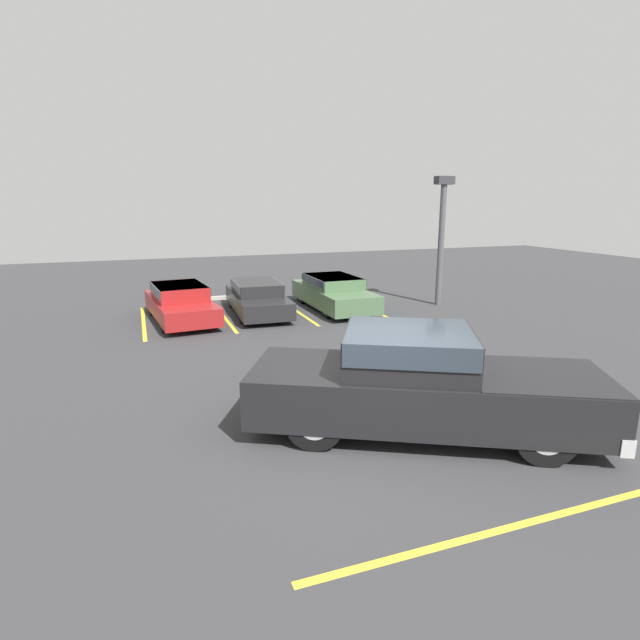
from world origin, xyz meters
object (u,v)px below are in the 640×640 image
(parked_sedan_b, at_px, (257,296))
(parked_sedan_c, at_px, (333,291))
(light_post, at_px, (442,231))
(pickup_truck, at_px, (425,383))
(wheel_stop_curb, at_px, (209,299))
(parked_sedan_a, at_px, (180,301))

(parked_sedan_b, distance_m, parked_sedan_c, 2.88)
(parked_sedan_b, xyz_separation_m, light_post, (6.99, -0.91, 2.24))
(pickup_truck, relative_size, parked_sedan_b, 1.34)
(wheel_stop_curb, bearing_deg, parked_sedan_a, -112.80)
(light_post, xyz_separation_m, wheel_stop_curb, (-8.30, 3.96, -2.79))
(parked_sedan_c, bearing_deg, light_post, 79.55)
(wheel_stop_curb, bearing_deg, parked_sedan_c, -37.54)
(parked_sedan_b, xyz_separation_m, parked_sedan_c, (2.88, -0.18, 0.03))
(parked_sedan_c, distance_m, light_post, 4.72)
(parked_sedan_a, distance_m, parked_sedan_c, 5.57)
(pickup_truck, xyz_separation_m, parked_sedan_b, (-0.54, 10.37, -0.30))
(light_post, bearing_deg, pickup_truck, -124.30)
(parked_sedan_b, height_order, wheel_stop_curb, parked_sedan_b)
(parked_sedan_b, relative_size, wheel_stop_curb, 2.40)
(pickup_truck, relative_size, wheel_stop_curb, 3.22)
(parked_sedan_b, bearing_deg, parked_sedan_c, 89.18)
(parked_sedan_b, bearing_deg, light_post, 85.28)
(pickup_truck, bearing_deg, light_post, 83.59)
(pickup_truck, bearing_deg, parked_sedan_c, 104.97)
(parked_sedan_a, height_order, parked_sedan_b, parked_sedan_a)
(light_post, bearing_deg, parked_sedan_b, 172.56)
(wheel_stop_curb, bearing_deg, light_post, -25.47)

